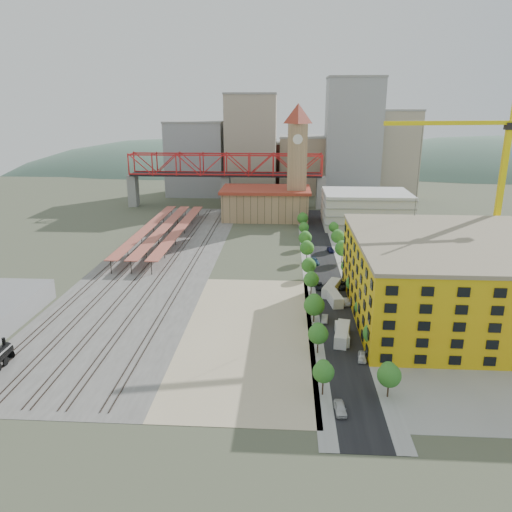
# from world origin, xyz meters

# --- Properties ---
(ground) EXTENTS (400.00, 400.00, 0.00)m
(ground) POSITION_xyz_m (0.00, 0.00, 0.00)
(ground) COLOR #474C38
(ground) RESTS_ON ground
(ballast_strip) EXTENTS (36.00, 165.00, 0.06)m
(ballast_strip) POSITION_xyz_m (-36.00, 17.50, 0.03)
(ballast_strip) COLOR #605E59
(ballast_strip) RESTS_ON ground
(dirt_lot) EXTENTS (28.00, 67.00, 0.06)m
(dirt_lot) POSITION_xyz_m (-4.00, -31.50, 0.03)
(dirt_lot) COLOR tan
(dirt_lot) RESTS_ON ground
(street_asphalt) EXTENTS (12.00, 170.00, 0.06)m
(street_asphalt) POSITION_xyz_m (16.00, 15.00, 0.03)
(street_asphalt) COLOR black
(street_asphalt) RESTS_ON ground
(sidewalk_west) EXTENTS (3.00, 170.00, 0.04)m
(sidewalk_west) POSITION_xyz_m (10.50, 15.00, 0.02)
(sidewalk_west) COLOR gray
(sidewalk_west) RESTS_ON ground
(sidewalk_east) EXTENTS (3.00, 170.00, 0.04)m
(sidewalk_east) POSITION_xyz_m (21.50, 15.00, 0.02)
(sidewalk_east) COLOR gray
(sidewalk_east) RESTS_ON ground
(construction_pad) EXTENTS (50.00, 90.00, 0.06)m
(construction_pad) POSITION_xyz_m (45.00, -20.00, 0.03)
(construction_pad) COLOR gray
(construction_pad) RESTS_ON ground
(rail_tracks) EXTENTS (26.56, 160.00, 0.18)m
(rail_tracks) POSITION_xyz_m (-37.80, 17.50, 0.15)
(rail_tracks) COLOR #382B23
(rail_tracks) RESTS_ON ground
(platform_canopies) EXTENTS (16.00, 80.00, 4.12)m
(platform_canopies) POSITION_xyz_m (-41.00, 45.00, 3.99)
(platform_canopies) COLOR #B35244
(platform_canopies) RESTS_ON ground
(station_hall) EXTENTS (38.00, 24.00, 13.10)m
(station_hall) POSITION_xyz_m (-5.00, 82.00, 6.67)
(station_hall) COLOR tan
(station_hall) RESTS_ON ground
(clock_tower) EXTENTS (12.00, 12.00, 52.00)m
(clock_tower) POSITION_xyz_m (8.00, 79.99, 28.70)
(clock_tower) COLOR tan
(clock_tower) RESTS_ON ground
(parking_garage) EXTENTS (34.00, 26.00, 14.00)m
(parking_garage) POSITION_xyz_m (36.00, 70.00, 7.00)
(parking_garage) COLOR silver
(parking_garage) RESTS_ON ground
(truss_bridge) EXTENTS (94.00, 9.60, 25.60)m
(truss_bridge) POSITION_xyz_m (-25.00, 105.00, 18.86)
(truss_bridge) COLOR gray
(truss_bridge) RESTS_ON ground
(construction_building) EXTENTS (44.60, 50.60, 18.80)m
(construction_building) POSITION_xyz_m (42.00, -20.00, 9.41)
(construction_building) COLOR yellow
(construction_building) RESTS_ON ground
(street_trees) EXTENTS (15.40, 124.40, 8.00)m
(street_trees) POSITION_xyz_m (16.00, 5.00, 0.00)
(street_trees) COLOR #2D6A1F
(street_trees) RESTS_ON ground
(skyline) EXTENTS (133.00, 46.00, 60.00)m
(skyline) POSITION_xyz_m (7.47, 142.31, 22.81)
(skyline) COLOR #9EA0A3
(skyline) RESTS_ON ground
(distant_hills) EXTENTS (647.00, 264.00, 227.00)m
(distant_hills) POSITION_xyz_m (45.28, 260.00, -79.54)
(distant_hills) COLOR #4C6B59
(distant_hills) RESTS_ON ground
(tower_crane) EXTENTS (46.44, 11.50, 50.33)m
(tower_crane) POSITION_xyz_m (59.07, 8.25, 31.06)
(tower_crane) COLOR yellow
(tower_crane) RESTS_ON ground
(site_trailer_a) EXTENTS (4.34, 10.03, 2.66)m
(site_trailer_a) POSITION_xyz_m (16.00, -33.79, 1.33)
(site_trailer_a) COLOR silver
(site_trailer_a) RESTS_ON ground
(site_trailer_b) EXTENTS (2.27, 8.60, 2.35)m
(site_trailer_b) POSITION_xyz_m (16.00, -33.39, 1.18)
(site_trailer_b) COLOR silver
(site_trailer_b) RESTS_ON ground
(site_trailer_c) EXTENTS (4.21, 10.10, 2.68)m
(site_trailer_c) POSITION_xyz_m (16.00, -12.83, 1.34)
(site_trailer_c) COLOR silver
(site_trailer_c) RESTS_ON ground
(site_trailer_d) EXTENTS (5.83, 10.29, 2.73)m
(site_trailer_d) POSITION_xyz_m (16.00, -6.60, 1.37)
(site_trailer_d) COLOR silver
(site_trailer_d) RESTS_ON ground
(car_0) EXTENTS (2.04, 4.55, 1.52)m
(car_0) POSITION_xyz_m (13.00, -60.00, 0.76)
(car_0) COLOR silver
(car_0) RESTS_ON ground
(car_1) EXTENTS (1.91, 4.20, 1.34)m
(car_1) POSITION_xyz_m (13.00, -24.72, 0.67)
(car_1) COLOR #A8A7AD
(car_1) RESTS_ON ground
(car_2) EXTENTS (3.00, 5.29, 1.39)m
(car_2) POSITION_xyz_m (13.00, -3.54, 0.70)
(car_2) COLOR black
(car_2) RESTS_ON ground
(car_3) EXTENTS (2.98, 5.66, 1.56)m
(car_3) POSITION_xyz_m (13.00, 18.26, 0.78)
(car_3) COLOR navy
(car_3) RESTS_ON ground
(car_4) EXTENTS (2.17, 4.30, 1.41)m
(car_4) POSITION_xyz_m (19.00, -42.37, 0.70)
(car_4) COLOR silver
(car_4) RESTS_ON ground
(car_5) EXTENTS (1.75, 4.40, 1.43)m
(car_5) POSITION_xyz_m (19.00, -14.19, 0.71)
(car_5) COLOR #AEAEB3
(car_5) RESTS_ON ground
(car_6) EXTENTS (2.55, 5.46, 1.51)m
(car_6) POSITION_xyz_m (19.00, -2.48, 0.76)
(car_6) COLOR black
(car_6) RESTS_ON ground
(car_7) EXTENTS (2.66, 4.91, 1.35)m
(car_7) POSITION_xyz_m (19.00, 31.73, 0.67)
(car_7) COLOR #1B1C4F
(car_7) RESTS_ON ground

